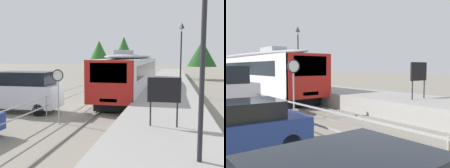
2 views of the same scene
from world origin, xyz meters
The scene contains 13 objects.
ground_plane centered at (-3.00, 22.00, 0.00)m, with size 160.00×160.00×0.00m, color gray.
track_rails centered at (0.00, 22.00, 0.03)m, with size 3.20×60.00×0.14m.
commuter_train centered at (0.00, 23.13, 2.15)m, with size 2.82×20.50×3.74m.
station_platform centered at (3.25, 22.00, 0.45)m, with size 3.90×60.00×0.90m, color #999691.
platform_lamp_near_end centered at (4.19, 5.00, 4.62)m, with size 0.34×0.34×5.35m.
platform_lamp_mid_platform centered at (4.19, 22.09, 4.62)m, with size 0.34×0.34×5.35m.
platform_notice_board centered at (3.22, 8.19, 2.19)m, with size 1.20×0.08×1.80m.
speed_limit_sign centered at (-2.12, 10.97, 2.12)m, with size 0.61×0.10×2.81m.
carpark_fence centered at (-3.30, 12.00, 0.91)m, with size 0.06×36.06×1.25m.
parked_van_white centered at (-5.52, 13.27, 1.29)m, with size 4.90×1.95×2.51m.
tree_behind_carpark centered at (7.64, 39.57, 3.78)m, with size 4.14×4.14×5.66m.
tree_behind_station_far centered at (-5.33, 48.21, 4.65)m, with size 3.86×3.86×6.98m.
tree_distant_left centered at (-9.50, 46.17, 4.11)m, with size 4.05×4.05×6.18m.
Camera 1 is at (3.48, -1.76, 3.49)m, focal length 43.68 mm.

